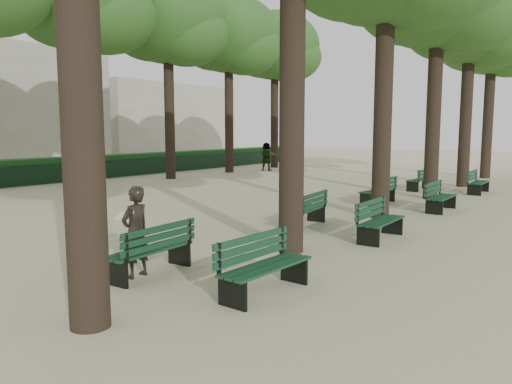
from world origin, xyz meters
The scene contains 19 objects.
ground centered at (0.00, 0.00, 0.00)m, with size 120.00×120.00×0.00m, color beige.
tree_central_4 centered at (1.50, 18.00, 7.65)m, with size 6.00×6.00×9.95m.
tree_central_5 centered at (1.50, 23.00, 7.65)m, with size 6.00×6.00×9.95m.
tree_far_3 centered at (-12.00, 13.00, 8.14)m, with size 6.00×6.00×10.45m.
tree_far_4 centered at (-12.00, 18.00, 8.14)m, with size 6.00×6.00×10.45m.
tree_far_5 centered at (-12.00, 23.00, 8.14)m, with size 6.00×6.00×10.45m.
bench_left_0 centered at (0.37, 0.08, 0.27)m, with size 0.66×1.83×0.92m.
bench_left_1 centered at (0.37, 5.60, 0.27)m, with size 0.78×1.86×0.92m.
bench_left_2 centered at (0.37, 10.69, 0.27)m, with size 0.75×1.85×0.92m.
bench_left_3 centered at (0.37, 15.49, 0.27)m, with size 0.77×1.85×0.92m.
bench_right_0 centered at (2.63, 0.39, 0.27)m, with size 0.68×1.83×0.92m.
bench_right_1 centered at (2.63, 5.17, 0.27)m, with size 0.60×1.81×0.92m.
bench_right_2 centered at (2.63, 10.28, 0.27)m, with size 0.58×1.80×0.92m.
bench_right_3 centered at (2.63, 15.75, 0.27)m, with size 0.58×1.80×0.92m.
man_with_map centered at (0.27, -0.14, 0.80)m, with size 0.61×0.65×1.60m.
pedestrian_e centered at (-10.93, 20.45, 0.89)m, with size 1.66×0.36×1.79m, color #262628.
fence centered at (-15.00, 11.00, 0.45)m, with size 0.08×42.00×0.90m, color black.
hedge centered at (-15.70, 11.00, 0.60)m, with size 1.20×42.00×1.20m, color #17441D.
building_far centered at (-33.00, 30.00, 3.50)m, with size 12.00×16.00×7.00m, color #B7B2A3.
Camera 1 is at (6.85, -5.84, 2.54)m, focal length 35.00 mm.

